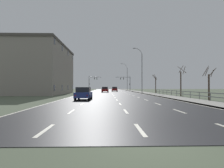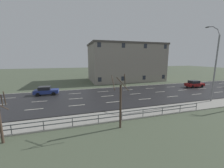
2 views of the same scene
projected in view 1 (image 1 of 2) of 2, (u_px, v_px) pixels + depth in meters
ground_plane at (111, 93)px, 53.28m from camera, size 160.00×160.00×0.12m
road_asphalt_strip at (110, 91)px, 65.27m from camera, size 14.00×120.00×0.03m
sidewalk_right at (136, 91)px, 65.51m from camera, size 3.00×120.00×0.12m
guardrail at (183, 93)px, 28.48m from camera, size 0.07×30.36×1.00m
street_lamp_midground at (141, 71)px, 48.96m from camera, size 2.39×0.24×11.33m
street_lamp_distant at (127, 77)px, 83.95m from camera, size 2.85×0.24×11.58m
traffic_signal_right at (126, 81)px, 76.41m from camera, size 5.77×0.36×5.58m
traffic_signal_left at (92, 81)px, 74.19m from camera, size 4.63×0.36×5.51m
car_far_right at (115, 89)px, 64.02m from camera, size 1.88×4.12×1.57m
car_near_left at (84, 93)px, 23.75m from camera, size 1.90×4.13×1.57m
car_distant at (105, 90)px, 55.34m from camera, size 2.00×4.18×1.57m
brick_building at (37, 70)px, 43.96m from camera, size 12.76×21.29×10.81m
bare_tree_near at (209, 85)px, 23.29m from camera, size 1.40×1.27×4.20m
bare_tree_mid at (181, 82)px, 32.90m from camera, size 1.45×1.36×5.23m
bare_tree_far at (156, 84)px, 48.60m from camera, size 1.06×1.00×4.74m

